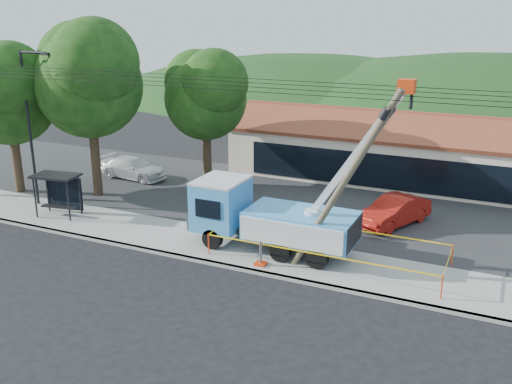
{
  "coord_description": "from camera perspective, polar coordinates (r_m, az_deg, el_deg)",
  "views": [
    {
      "loc": [
        11.16,
        -18.62,
        11.01
      ],
      "look_at": [
        0.23,
        5.0,
        2.75
      ],
      "focal_mm": 40.0,
      "sensor_mm": 36.0,
      "label": 1
    }
  ],
  "objects": [
    {
      "name": "hill_center",
      "position": [
        74.45,
        23.87,
        7.61
      ],
      "size": [
        89.6,
        64.0,
        32.0
      ],
      "primitive_type": "ellipsoid",
      "color": "#193C15",
      "rests_on": "ground"
    },
    {
      "name": "curb",
      "position": [
        25.95,
        -3.18,
        -7.35
      ],
      "size": [
        60.0,
        0.25,
        0.15
      ],
      "primitive_type": "cube",
      "color": "gray",
      "rests_on": "ground"
    },
    {
      "name": "car_red",
      "position": [
        31.51,
        13.53,
        -3.36
      ],
      "size": [
        3.4,
        4.91,
        1.53
      ],
      "primitive_type": "imported",
      "rotation": [
        0.0,
        0.0,
        -0.43
      ],
      "color": "#A61910",
      "rests_on": "ground"
    },
    {
      "name": "bus_shelter",
      "position": [
        33.25,
        -19.16,
        0.66
      ],
      "size": [
        2.66,
        1.88,
        2.37
      ],
      "rotation": [
        0.0,
        0.0,
        0.16
      ],
      "color": "black",
      "rests_on": "ground"
    },
    {
      "name": "tree_west_near",
      "position": [
        35.46,
        -16.44,
        11.26
      ],
      "size": [
        7.56,
        6.72,
        10.8
      ],
      "color": "#332316",
      "rests_on": "ground"
    },
    {
      "name": "leaning_pole",
      "position": [
        23.79,
        9.25,
        1.72
      ],
      "size": [
        4.51,
        1.63,
        8.2
      ],
      "color": "brown",
      "rests_on": "ground"
    },
    {
      "name": "tree_west_far",
      "position": [
        38.0,
        -23.6,
        9.41
      ],
      "size": [
        6.84,
        6.08,
        9.48
      ],
      "color": "#332316",
      "rests_on": "ground"
    },
    {
      "name": "sidewalk",
      "position": [
        27.49,
        -1.32,
        -5.84
      ],
      "size": [
        60.0,
        4.0,
        0.15
      ],
      "primitive_type": "cube",
      "color": "gray",
      "rests_on": "ground"
    },
    {
      "name": "parking_lot",
      "position": [
        34.39,
        4.55,
        -1.04
      ],
      "size": [
        60.0,
        12.0,
        0.1
      ],
      "primitive_type": "cube",
      "color": "#28282B",
      "rests_on": "ground"
    },
    {
      "name": "caution_tape",
      "position": [
        26.25,
        7.19,
        -5.2
      ],
      "size": [
        10.57,
        3.5,
        1.01
      ],
      "color": "red",
      "rests_on": "ground"
    },
    {
      "name": "strip_mall",
      "position": [
        40.31,
        13.97,
        3.99
      ],
      "size": [
        22.5,
        8.53,
        4.67
      ],
      "color": "beige",
      "rests_on": "ground"
    },
    {
      "name": "car_white",
      "position": [
        40.09,
        -12.11,
        1.26
      ],
      "size": [
        4.97,
        2.28,
        1.41
      ],
      "primitive_type": "imported",
      "rotation": [
        0.0,
        0.0,
        1.51
      ],
      "color": "silver",
      "rests_on": "ground"
    },
    {
      "name": "car_silver",
      "position": [
        35.16,
        -3.16,
        -0.67
      ],
      "size": [
        1.89,
        4.31,
        1.45
      ],
      "primitive_type": "imported",
      "rotation": [
        0.0,
        0.0,
        -0.04
      ],
      "color": "#A8A9AF",
      "rests_on": "ground"
    },
    {
      "name": "tree_lot",
      "position": [
        36.78,
        -5.07,
        10.04
      ],
      "size": [
        6.3,
        5.6,
        8.94
      ],
      "color": "#332316",
      "rests_on": "ground"
    },
    {
      "name": "utility_truck",
      "position": [
        26.92,
        1.23,
        -2.37
      ],
      "size": [
        10.07,
        4.23,
        8.32
      ],
      "color": "black",
      "rests_on": "ground"
    },
    {
      "name": "ground",
      "position": [
        24.34,
        -5.52,
        -9.38
      ],
      "size": [
        120.0,
        120.0,
        0.0
      ],
      "primitive_type": "plane",
      "color": "black",
      "rests_on": "ground"
    },
    {
      "name": "hill_west",
      "position": [
        78.9,
        5.29,
        9.51
      ],
      "size": [
        78.4,
        56.0,
        28.0
      ],
      "primitive_type": "ellipsoid",
      "color": "#193C15",
      "rests_on": "ground"
    },
    {
      "name": "streetlight",
      "position": [
        34.82,
        -21.59,
        6.95
      ],
      "size": [
        2.13,
        0.22,
        9.0
      ],
      "color": "black",
      "rests_on": "ground"
    }
  ]
}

